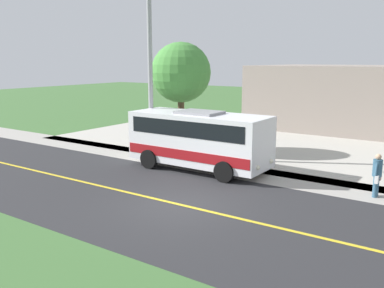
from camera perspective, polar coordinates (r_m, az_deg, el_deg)
ground_plane at (r=15.00m, az=-1.77°, el=-8.22°), size 120.00×120.00×0.00m
road_surface at (r=15.00m, az=-1.77°, el=-8.21°), size 8.00×100.00×0.01m
sidewalk at (r=19.26m, az=7.37°, el=-3.85°), size 2.40×100.00×0.01m
parking_lot_surface at (r=24.92m, az=21.15°, el=-1.04°), size 14.00×36.00×0.01m
road_centre_line at (r=15.00m, az=-1.77°, el=-8.19°), size 0.16×100.00×0.00m
shuttle_bus_front at (r=19.34m, az=0.99°, el=0.89°), size 2.64×6.66×2.74m
pedestrian_with_bags at (r=17.02m, az=23.82°, el=-3.75°), size 0.72×0.34×1.64m
street_light_pole at (r=21.29m, az=-5.90°, el=10.42°), size 1.97×0.24×8.57m
tree_curbside at (r=23.19m, az=-1.52°, el=9.61°), size 3.27×3.27×5.98m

